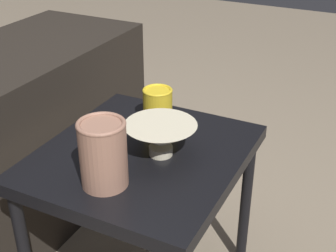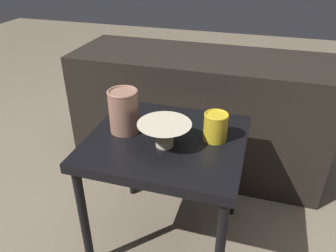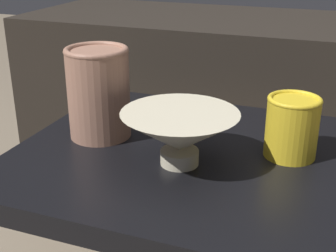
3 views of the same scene
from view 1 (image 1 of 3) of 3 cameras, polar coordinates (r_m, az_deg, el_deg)
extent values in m
cube|color=black|center=(1.35, -3.14, -3.80)|extent=(0.61, 0.55, 0.04)
cylinder|color=black|center=(1.64, 9.41, -9.41)|extent=(0.04, 0.04, 0.51)
cylinder|color=black|center=(1.80, -5.42, -5.26)|extent=(0.04, 0.04, 0.51)
cylinder|color=beige|center=(1.31, -0.88, -2.98)|extent=(0.07, 0.07, 0.03)
cone|color=beige|center=(1.29, -0.90, -1.17)|extent=(0.20, 0.20, 0.07)
cylinder|color=#996B56|center=(1.17, -7.90, -3.49)|extent=(0.12, 0.12, 0.17)
torus|color=#996B56|center=(1.13, -8.18, 0.22)|extent=(0.12, 0.12, 0.01)
cylinder|color=gold|center=(1.47, -1.27, 2.45)|extent=(0.09, 0.09, 0.11)
torus|color=gold|center=(1.45, -1.29, 4.36)|extent=(0.09, 0.09, 0.01)
camera|label=2|loc=(1.39, 49.92, 18.52)|focal=35.00mm
camera|label=3|loc=(1.29, 33.61, 9.14)|focal=50.00mm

